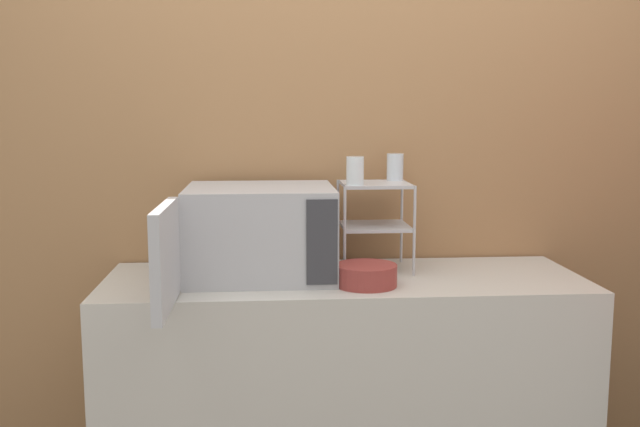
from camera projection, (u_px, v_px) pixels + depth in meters
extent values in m
cube|color=#9E7047|center=(335.00, 155.00, 2.76)|extent=(8.00, 0.06, 2.60)
cube|color=#B7B2A8|center=(344.00, 399.00, 2.55)|extent=(1.66, 0.59, 0.90)
cube|color=#ADADB2|center=(260.00, 232.00, 2.49)|extent=(0.51, 0.44, 0.32)
cube|color=#B7B2A8|center=(243.00, 243.00, 2.27)|extent=(0.36, 0.01, 0.27)
cube|color=#333338|center=(322.00, 242.00, 2.28)|extent=(0.10, 0.01, 0.28)
cube|color=#ADADB2|center=(166.00, 257.00, 2.05)|extent=(0.03, 0.40, 0.30)
cylinder|color=#B2B2B7|center=(346.00, 232.00, 2.47)|extent=(0.01, 0.01, 0.32)
cylinder|color=#B2B2B7|center=(414.00, 231.00, 2.48)|extent=(0.01, 0.01, 0.32)
cylinder|color=#B2B2B7|center=(339.00, 222.00, 2.70)|extent=(0.01, 0.01, 0.32)
cylinder|color=#B2B2B7|center=(402.00, 221.00, 2.71)|extent=(0.01, 0.01, 0.32)
cube|color=#B2B2B7|center=(375.00, 226.00, 2.59)|extent=(0.24, 0.23, 0.01)
cube|color=#B2B2B7|center=(376.00, 184.00, 2.57)|extent=(0.24, 0.23, 0.01)
cylinder|color=silver|center=(355.00, 171.00, 2.48)|extent=(0.06, 0.06, 0.10)
cylinder|color=silver|center=(395.00, 167.00, 2.65)|extent=(0.06, 0.06, 0.10)
cylinder|color=maroon|center=(366.00, 285.00, 2.36)|extent=(0.11, 0.11, 0.01)
cylinder|color=maroon|center=(366.00, 275.00, 2.36)|extent=(0.21, 0.21, 0.07)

